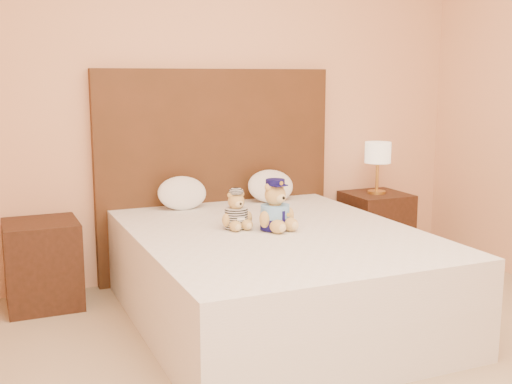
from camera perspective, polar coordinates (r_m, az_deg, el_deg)
bed at (r=3.86m, az=1.66°, el=-7.42°), size 1.60×2.00×0.55m
headboard at (r=4.67m, az=-3.57°, el=1.63°), size 1.75×0.08×1.50m
nightstand_left at (r=4.31m, az=-18.43°, el=-6.09°), size 0.45×0.45×0.55m
nightstand_right at (r=5.14m, az=10.57°, el=-3.13°), size 0.45×0.45×0.55m
lamp at (r=5.04m, az=10.78°, el=3.23°), size 0.20×0.20×0.40m
teddy_police at (r=3.78m, az=1.71°, el=-1.16°), size 0.31×0.30×0.30m
teddy_prisoner at (r=3.82m, az=-1.77°, el=-1.58°), size 0.22×0.21×0.23m
pillow_left at (r=4.41m, az=-6.59°, el=0.05°), size 0.34×0.22×0.24m
pillow_right at (r=4.65m, az=1.32°, el=0.67°), size 0.35×0.23×0.25m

